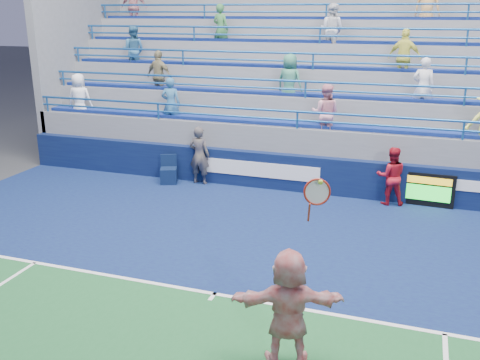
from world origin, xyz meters
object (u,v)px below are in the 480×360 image
(serve_speed_board, at_px, (429,190))
(ball_girl, at_px, (391,176))
(judge_chair, at_px, (169,174))
(tennis_player, at_px, (288,308))
(line_judge, at_px, (199,155))

(serve_speed_board, height_order, ball_girl, ball_girl)
(judge_chair, relative_size, ball_girl, 0.54)
(judge_chair, distance_m, ball_girl, 6.65)
(tennis_player, distance_m, ball_girl, 7.79)
(tennis_player, relative_size, ball_girl, 1.83)
(judge_chair, distance_m, line_judge, 1.15)
(serve_speed_board, height_order, line_judge, line_judge)
(line_judge, bearing_deg, tennis_player, 123.22)
(line_judge, height_order, ball_girl, line_judge)
(tennis_player, height_order, ball_girl, tennis_player)
(ball_girl, bearing_deg, line_judge, -11.80)
(line_judge, distance_m, ball_girl, 5.70)
(serve_speed_board, relative_size, ball_girl, 0.84)
(judge_chair, xyz_separation_m, tennis_player, (5.62, -7.48, 0.65))
(line_judge, bearing_deg, ball_girl, -178.38)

